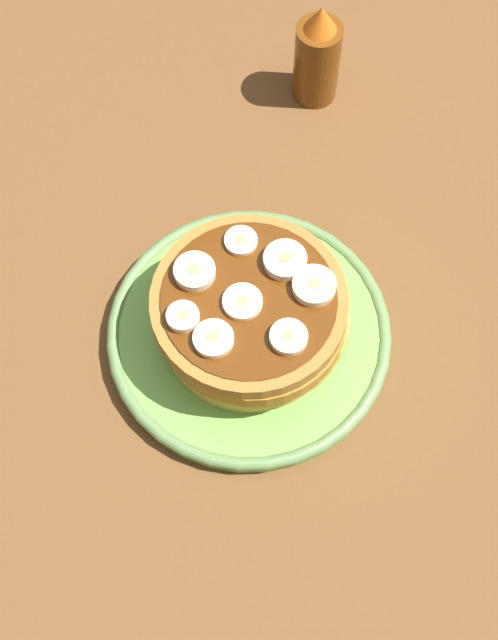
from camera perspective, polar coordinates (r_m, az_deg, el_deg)
name	(u,v)px	position (r cm, az deg, el deg)	size (l,w,h in cm)	color
ground_plane	(249,346)	(80.86, 0.00, -1.63)	(140.00, 140.00, 3.00)	brown
plate	(249,334)	(78.55, 0.00, -0.88)	(24.37, 24.37, 1.93)	#72B74C
pancake_stack	(250,316)	(75.15, 0.08, 0.28)	(16.45, 16.90, 6.22)	gold
banana_slice_0	(246,306)	(71.93, -0.17, 0.87)	(3.21, 3.21, 0.73)	#FAE7C5
banana_slice_1	(213,339)	(70.68, -2.23, -1.19)	(3.22, 3.22, 0.87)	#FCE3BB
banana_slice_2	(285,260)	(73.71, 2.25, 3.72)	(3.54, 3.54, 1.07)	#FEE5C5
banana_slice_3	(195,272)	(73.28, -3.40, 3.01)	(3.38, 3.38, 1.07)	#F3E1C1
banana_slice_4	(183,317)	(71.56, -4.13, 0.18)	(2.64, 2.64, 0.96)	#F7E0C1
banana_slice_5	(292,335)	(70.82, 2.66, -0.95)	(3.01, 3.01, 0.91)	#F8ECB9
banana_slice_6	(314,286)	(72.76, 4.07, 2.12)	(3.53, 3.53, 1.01)	#F6EAC3
banana_slice_7	(241,241)	(74.78, -0.51, 4.92)	(2.74, 2.74, 0.68)	#F4E6C3
syrup_bottle	(317,57)	(90.34, 4.27, 16.02)	(4.40, 4.40, 11.32)	brown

